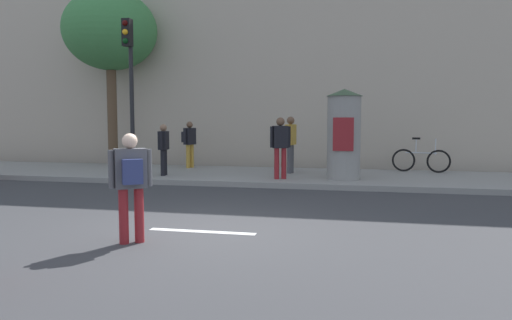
{
  "coord_description": "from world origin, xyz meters",
  "views": [
    {
      "loc": [
        2.5,
        -7.4,
        1.86
      ],
      "look_at": [
        0.47,
        2.0,
        1.02
      ],
      "focal_mm": 33.88,
      "sensor_mm": 36.0,
      "label": 1
    }
  ],
  "objects_px": {
    "pedestrian_in_dark_shirt": "(131,178)",
    "bicycle_leaning": "(421,160)",
    "traffic_light": "(129,72)",
    "street_tree": "(110,31)",
    "pedestrian_near_pole": "(280,143)",
    "poster_column": "(344,134)",
    "pedestrian_in_light_jacket": "(189,141)",
    "pedestrian_with_bag": "(164,146)",
    "pedestrian_tallest": "(290,139)"
  },
  "relations": [
    {
      "from": "pedestrian_in_dark_shirt",
      "to": "bicycle_leaning",
      "type": "bearing_deg",
      "value": 61.14
    },
    {
      "from": "traffic_light",
      "to": "bicycle_leaning",
      "type": "relative_size",
      "value": 2.54
    },
    {
      "from": "street_tree",
      "to": "pedestrian_in_dark_shirt",
      "type": "xyz_separation_m",
      "value": [
        5.39,
        -9.34,
        -3.91
      ]
    },
    {
      "from": "street_tree",
      "to": "pedestrian_near_pole",
      "type": "distance_m",
      "value": 7.92
    },
    {
      "from": "poster_column",
      "to": "street_tree",
      "type": "height_order",
      "value": "street_tree"
    },
    {
      "from": "pedestrian_in_dark_shirt",
      "to": "bicycle_leaning",
      "type": "xyz_separation_m",
      "value": [
        5.17,
        9.38,
        -0.44
      ]
    },
    {
      "from": "traffic_light",
      "to": "poster_column",
      "type": "bearing_deg",
      "value": 9.29
    },
    {
      "from": "pedestrian_in_light_jacket",
      "to": "street_tree",
      "type": "bearing_deg",
      "value": 176.06
    },
    {
      "from": "bicycle_leaning",
      "to": "traffic_light",
      "type": "bearing_deg",
      "value": -158.7
    },
    {
      "from": "street_tree",
      "to": "pedestrian_near_pole",
      "type": "relative_size",
      "value": 3.58
    },
    {
      "from": "street_tree",
      "to": "pedestrian_in_dark_shirt",
      "type": "relative_size",
      "value": 3.78
    },
    {
      "from": "poster_column",
      "to": "bicycle_leaning",
      "type": "relative_size",
      "value": 1.43
    },
    {
      "from": "pedestrian_near_pole",
      "to": "pedestrian_with_bag",
      "type": "xyz_separation_m",
      "value": [
        -3.52,
        0.11,
        -0.13
      ]
    },
    {
      "from": "pedestrian_in_light_jacket",
      "to": "bicycle_leaning",
      "type": "height_order",
      "value": "pedestrian_in_light_jacket"
    },
    {
      "from": "pedestrian_in_dark_shirt",
      "to": "pedestrian_in_light_jacket",
      "type": "height_order",
      "value": "pedestrian_in_light_jacket"
    },
    {
      "from": "pedestrian_tallest",
      "to": "bicycle_leaning",
      "type": "relative_size",
      "value": 1.0
    },
    {
      "from": "pedestrian_tallest",
      "to": "pedestrian_near_pole",
      "type": "relative_size",
      "value": 1.01
    },
    {
      "from": "traffic_light",
      "to": "bicycle_leaning",
      "type": "distance_m",
      "value": 9.23
    },
    {
      "from": "traffic_light",
      "to": "pedestrian_in_dark_shirt",
      "type": "distance_m",
      "value": 7.22
    },
    {
      "from": "bicycle_leaning",
      "to": "street_tree",
      "type": "bearing_deg",
      "value": -179.79
    },
    {
      "from": "traffic_light",
      "to": "pedestrian_tallest",
      "type": "xyz_separation_m",
      "value": [
        4.25,
        2.11,
        -1.93
      ]
    },
    {
      "from": "pedestrian_tallest",
      "to": "bicycle_leaning",
      "type": "xyz_separation_m",
      "value": [
        4.0,
        1.11,
        -0.65
      ]
    },
    {
      "from": "pedestrian_tallest",
      "to": "pedestrian_in_light_jacket",
      "type": "height_order",
      "value": "pedestrian_tallest"
    },
    {
      "from": "bicycle_leaning",
      "to": "pedestrian_in_light_jacket",
      "type": "bearing_deg",
      "value": -178.17
    },
    {
      "from": "pedestrian_with_bag",
      "to": "pedestrian_in_light_jacket",
      "type": "xyz_separation_m",
      "value": [
        -0.02,
        2.25,
        0.05
      ]
    },
    {
      "from": "pedestrian_in_dark_shirt",
      "to": "pedestrian_tallest",
      "type": "height_order",
      "value": "pedestrian_tallest"
    },
    {
      "from": "pedestrian_in_light_jacket",
      "to": "pedestrian_with_bag",
      "type": "bearing_deg",
      "value": -89.52
    },
    {
      "from": "poster_column",
      "to": "pedestrian_near_pole",
      "type": "relative_size",
      "value": 1.46
    },
    {
      "from": "pedestrian_in_dark_shirt",
      "to": "pedestrian_in_light_jacket",
      "type": "distance_m",
      "value": 9.45
    },
    {
      "from": "traffic_light",
      "to": "street_tree",
      "type": "relative_size",
      "value": 0.72
    },
    {
      "from": "pedestrian_tallest",
      "to": "pedestrian_in_light_jacket",
      "type": "xyz_separation_m",
      "value": [
        -3.59,
        0.87,
        -0.11
      ]
    },
    {
      "from": "traffic_light",
      "to": "street_tree",
      "type": "distance_m",
      "value": 4.3
    },
    {
      "from": "traffic_light",
      "to": "pedestrian_in_dark_shirt",
      "type": "height_order",
      "value": "traffic_light"
    },
    {
      "from": "pedestrian_near_pole",
      "to": "pedestrian_with_bag",
      "type": "bearing_deg",
      "value": 178.27
    },
    {
      "from": "street_tree",
      "to": "bicycle_leaning",
      "type": "bearing_deg",
      "value": 0.21
    },
    {
      "from": "bicycle_leaning",
      "to": "pedestrian_with_bag",
      "type": "bearing_deg",
      "value": -161.78
    },
    {
      "from": "street_tree",
      "to": "pedestrian_in_dark_shirt",
      "type": "bearing_deg",
      "value": -60.01
    },
    {
      "from": "street_tree",
      "to": "pedestrian_near_pole",
      "type": "xyz_separation_m",
      "value": [
        6.5,
        -2.56,
        -3.73
      ]
    },
    {
      "from": "street_tree",
      "to": "traffic_light",
      "type": "bearing_deg",
      "value": -54.08
    },
    {
      "from": "traffic_light",
      "to": "pedestrian_near_pole",
      "type": "relative_size",
      "value": 2.58
    },
    {
      "from": "poster_column",
      "to": "pedestrian_tallest",
      "type": "relative_size",
      "value": 1.44
    },
    {
      "from": "traffic_light",
      "to": "bicycle_leaning",
      "type": "bearing_deg",
      "value": 21.3
    },
    {
      "from": "traffic_light",
      "to": "pedestrian_in_light_jacket",
      "type": "bearing_deg",
      "value": 77.49
    },
    {
      "from": "traffic_light",
      "to": "pedestrian_with_bag",
      "type": "xyz_separation_m",
      "value": [
        0.68,
        0.72,
        -2.1
      ]
    },
    {
      "from": "pedestrian_in_dark_shirt",
      "to": "pedestrian_with_bag",
      "type": "xyz_separation_m",
      "value": [
        -2.41,
        6.88,
        0.06
      ]
    },
    {
      "from": "pedestrian_tallest",
      "to": "bicycle_leaning",
      "type": "bearing_deg",
      "value": 15.54
    },
    {
      "from": "poster_column",
      "to": "pedestrian_near_pole",
      "type": "xyz_separation_m",
      "value": [
        -1.73,
        -0.35,
        -0.26
      ]
    },
    {
      "from": "pedestrian_tallest",
      "to": "pedestrian_near_pole",
      "type": "xyz_separation_m",
      "value": [
        -0.05,
        -1.49,
        -0.04
      ]
    },
    {
      "from": "traffic_light",
      "to": "pedestrian_tallest",
      "type": "distance_m",
      "value": 5.13
    },
    {
      "from": "poster_column",
      "to": "pedestrian_tallest",
      "type": "distance_m",
      "value": 2.03
    }
  ]
}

